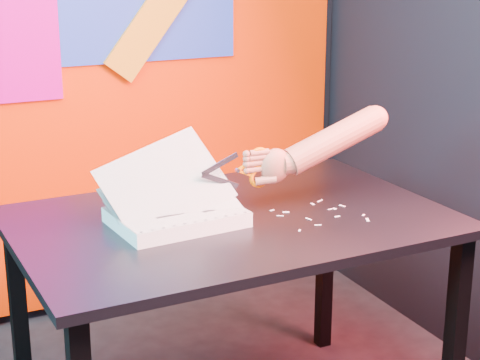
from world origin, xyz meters
TOP-DOWN VIEW (x-y plane):
  - room at (0.00, 0.00)m, footprint 3.01×3.01m
  - backdrop at (0.06, 1.46)m, footprint 2.88×0.05m
  - work_table at (0.47, 0.38)m, footprint 1.31×0.89m
  - printout_stack at (0.30, 0.39)m, footprint 0.42×0.30m
  - scissors at (0.56, 0.40)m, footprint 0.22×0.02m
  - hand_forearm at (0.80, 0.39)m, footprint 0.49×0.10m
  - paper_clippings at (0.74, 0.29)m, footprint 0.26×0.24m

SIDE VIEW (x-z plane):
  - work_table at x=0.47m, z-range 0.29..1.04m
  - paper_clippings at x=0.74m, z-range 0.75..0.75m
  - printout_stack at x=0.30m, z-range 0.64..0.92m
  - scissors at x=0.56m, z-range 0.82..0.95m
  - hand_forearm at x=0.80m, z-range 0.83..1.05m
  - backdrop at x=0.06m, z-range -0.08..2.00m
  - room at x=0.00m, z-range 0.00..2.71m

